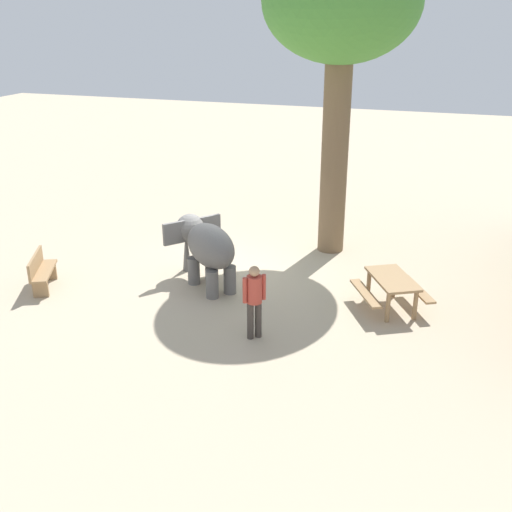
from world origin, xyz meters
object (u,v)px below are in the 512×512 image
Objects in this scene: elephant at (206,246)px; picnic_table_near at (392,285)px; shade_tree_main at (342,9)px; wooden_bench at (41,271)px; person_handler at (254,297)px.

picnic_table_near is at bearing -139.47° from elephant.
wooden_bench is (4.88, -6.17, -5.96)m from shade_tree_main.
elephant is 2.92m from person_handler.
shade_tree_main is at bearing -46.31° from person_handler.
person_handler reaches higher than picnic_table_near.
elephant is at bearing 0.76° from person_handler.
wooden_bench is (-0.66, -5.75, -0.48)m from person_handler.
elephant is at bearing -35.30° from shade_tree_main.
person_handler is 7.81m from shade_tree_main.
elephant is at bearing 86.25° from wooden_bench.
shade_tree_main is (-5.54, 0.43, 5.48)m from person_handler.
wooden_bench is 0.71× the size of picnic_table_near.
shade_tree_main is 7.02m from picnic_table_near.
wooden_bench is 8.44m from picnic_table_near.
picnic_table_near is (-2.26, 2.54, -0.36)m from person_handler.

